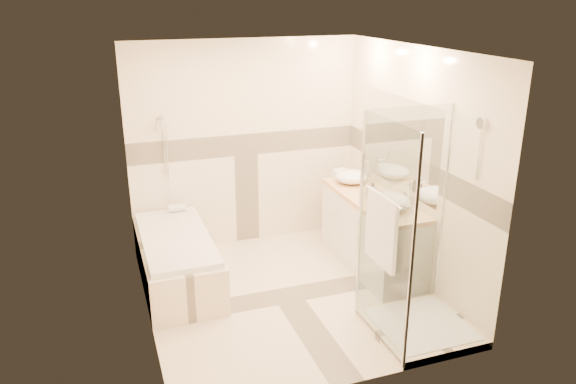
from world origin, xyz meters
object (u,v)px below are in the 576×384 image
object	(u,v)px
vessel_sink_near	(351,177)
vanity	(372,232)
shower_enclosure	(409,282)
amenity_bottle_a	(372,190)
bathtub	(177,257)
vessel_sink_far	(390,201)
amenity_bottle_b	(372,190)

from	to	relation	value
vessel_sink_near	vanity	bearing A→B (deg)	-87.89
shower_enclosure	amenity_bottle_a	xyz separation A→B (m)	(0.27, 1.29, 0.43)
bathtub	shower_enclosure	bearing A→B (deg)	-41.10
vessel_sink_far	vanity	bearing A→B (deg)	86.95
vessel_sink_far	amenity_bottle_b	distance (m)	0.38
amenity_bottle_a	vessel_sink_near	bearing A→B (deg)	90.00
shower_enclosure	bathtub	bearing A→B (deg)	138.90
amenity_bottle_b	vessel_sink_near	bearing A→B (deg)	90.00
vanity	amenity_bottle_b	size ratio (longest dim) A/B	9.97
vessel_sink_far	amenity_bottle_a	xyz separation A→B (m)	(0.00, 0.40, -0.01)
shower_enclosure	amenity_bottle_a	bearing A→B (deg)	78.11
vanity	vessel_sink_far	xyz separation A→B (m)	(-0.02, -0.38, 0.51)
bathtub	vessel_sink_near	bearing A→B (deg)	5.16
vessel_sink_far	bathtub	bearing A→B (deg)	161.20
amenity_bottle_a	vessel_sink_far	bearing A→B (deg)	-90.00
shower_enclosure	amenity_bottle_b	xyz separation A→B (m)	(0.27, 1.27, 0.43)
vessel_sink_far	amenity_bottle_b	xyz separation A→B (m)	(0.00, 0.38, -0.00)
bathtub	amenity_bottle_b	size ratio (longest dim) A/B	10.46
vessel_sink_near	vessel_sink_far	size ratio (longest dim) A/B	0.90
vanity	amenity_bottle_b	distance (m)	0.51
bathtub	shower_enclosure	xyz separation A→B (m)	(1.86, -1.62, 0.20)
shower_enclosure	amenity_bottle_a	size ratio (longest dim) A/B	12.64
vessel_sink_far	amenity_bottle_b	world-z (taller)	vessel_sink_far
shower_enclosure	vessel_sink_far	bearing A→B (deg)	73.06
amenity_bottle_b	bathtub	bearing A→B (deg)	170.77
vessel_sink_near	amenity_bottle_a	bearing A→B (deg)	-90.00
bathtub	vessel_sink_far	bearing A→B (deg)	-18.80
vanity	bathtub	bearing A→B (deg)	170.75
bathtub	amenity_bottle_b	distance (m)	2.25
bathtub	shower_enclosure	world-z (taller)	shower_enclosure
vessel_sink_near	amenity_bottle_a	xyz separation A→B (m)	(0.00, -0.52, 0.00)
vanity	vessel_sink_near	distance (m)	0.74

